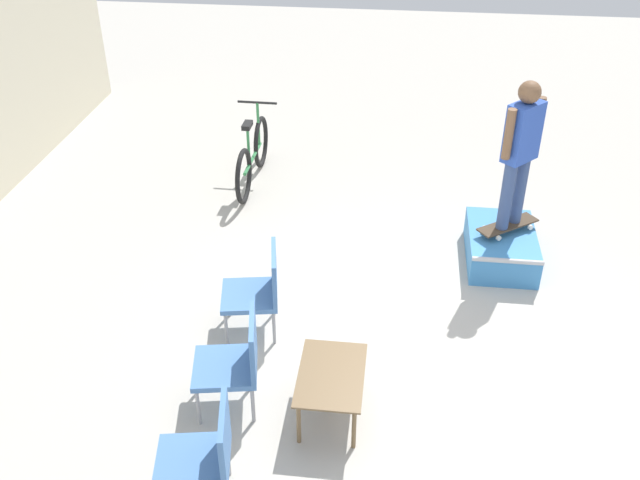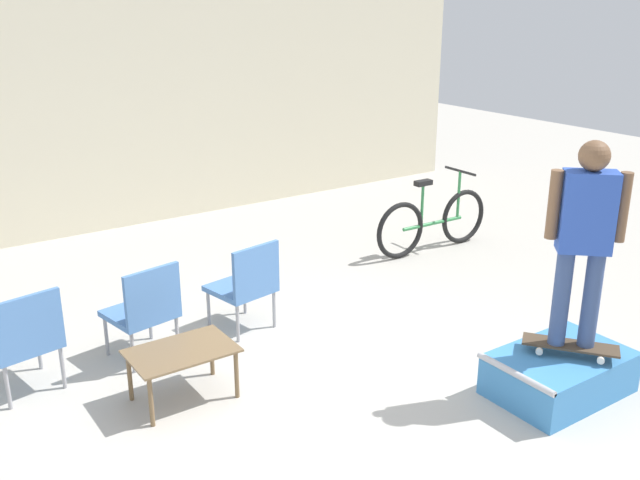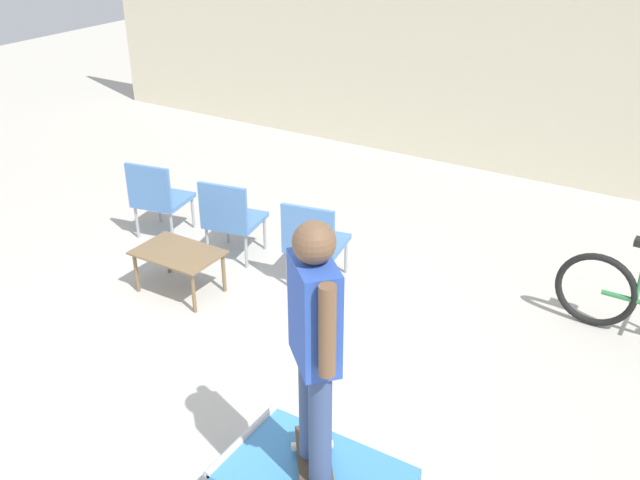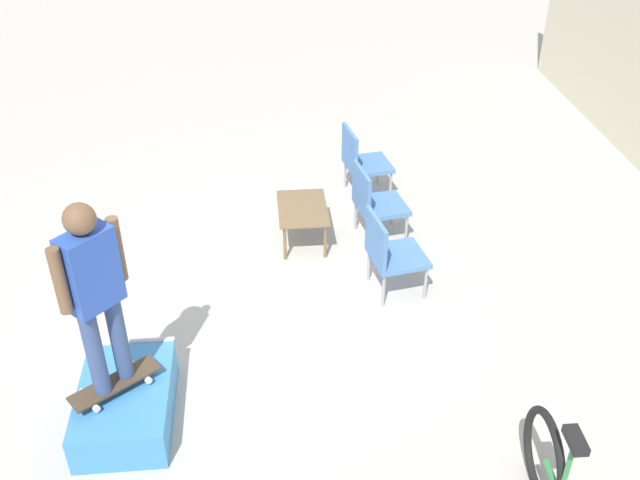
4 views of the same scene
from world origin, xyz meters
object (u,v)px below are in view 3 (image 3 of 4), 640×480
(person_skater, at_px, (315,336))
(patio_chair_center, at_px, (231,216))
(patio_chair_left, at_px, (158,196))
(skateboard_on_ramp, at_px, (315,468))
(patio_chair_right, at_px, (314,239))
(coffee_table, at_px, (178,257))

(person_skater, height_order, patio_chair_center, person_skater)
(person_skater, distance_m, patio_chair_left, 4.35)
(skateboard_on_ramp, distance_m, person_skater, 0.95)
(patio_chair_left, height_order, patio_chair_right, same)
(skateboard_on_ramp, xyz_separation_m, patio_chair_center, (-2.51, 2.43, 0.06))
(person_skater, relative_size, coffee_table, 1.99)
(coffee_table, xyz_separation_m, patio_chair_center, (0.02, 0.78, 0.11))
(skateboard_on_ramp, xyz_separation_m, patio_chair_left, (-3.50, 2.43, 0.06))
(coffee_table, bearing_deg, patio_chair_right, 37.95)
(skateboard_on_ramp, bearing_deg, patio_chair_center, -170.61)
(patio_chair_center, distance_m, patio_chair_right, 0.99)
(skateboard_on_ramp, distance_m, patio_chair_center, 3.49)
(patio_chair_right, bearing_deg, patio_chair_left, -10.36)
(person_skater, xyz_separation_m, patio_chair_right, (-1.52, 2.43, -0.89))
(coffee_table, height_order, patio_chair_left, patio_chair_left)
(person_skater, bearing_deg, skateboard_on_ramp, -47.09)
(patio_chair_center, xyz_separation_m, patio_chair_right, (0.99, -0.00, 0.00))
(person_skater, height_order, patio_chair_left, person_skater)
(person_skater, distance_m, coffee_table, 3.18)
(skateboard_on_ramp, height_order, coffee_table, skateboard_on_ramp)
(skateboard_on_ramp, relative_size, patio_chair_right, 0.80)
(skateboard_on_ramp, distance_m, coffee_table, 3.02)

